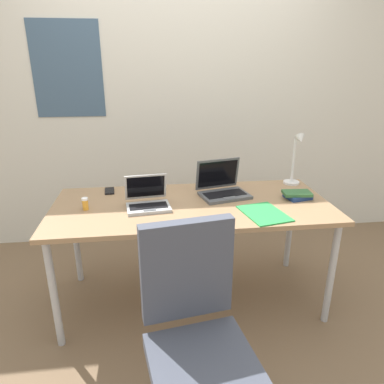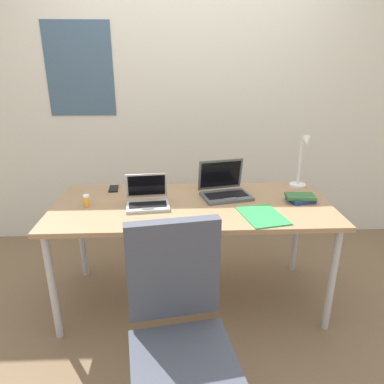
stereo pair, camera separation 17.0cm
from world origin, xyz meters
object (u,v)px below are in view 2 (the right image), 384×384
pill_bottle (87,200)px  book_stack (301,198)px  laptop_near_mouse (148,200)px  desk_lamp (302,162)px  office_chair (181,355)px  laptop_front_left (224,189)px  paper_folder_front_right (263,216)px  cell_phone (114,189)px  computer_mouse (154,187)px

pill_bottle → book_stack: (1.39, 0.02, -0.02)m
pill_bottle → book_stack: size_ratio=0.40×
laptop_near_mouse → desk_lamp: bearing=15.3°
office_chair → desk_lamp: bearing=53.4°
laptop_front_left → laptop_near_mouse: laptop_front_left is taller
book_stack → office_chair: bearing=-131.0°
book_stack → paper_folder_front_right: size_ratio=0.64×
cell_phone → office_chair: 1.35m
pill_bottle → book_stack: pill_bottle is taller
desk_lamp → laptop_front_left: bearing=-165.9°
desk_lamp → pill_bottle: size_ratio=5.07×
laptop_near_mouse → office_chair: size_ratio=0.30×
laptop_front_left → office_chair: laptop_front_left is taller
desk_lamp → paper_folder_front_right: bearing=-127.8°
book_stack → paper_folder_front_right: bearing=-143.2°
cell_phone → book_stack: bearing=-18.2°
cell_phone → office_chair: (0.47, -1.22, -0.35)m
computer_mouse → paper_folder_front_right: bearing=-66.4°
laptop_near_mouse → book_stack: 1.00m
laptop_front_left → cell_phone: 0.80m
laptop_near_mouse → laptop_front_left: bearing=16.7°
desk_lamp → computer_mouse: 1.08m
laptop_near_mouse → paper_folder_front_right: (0.70, -0.20, -0.04)m
laptop_front_left → paper_folder_front_right: bearing=-62.6°
paper_folder_front_right → office_chair: (-0.50, -0.70, -0.35)m
office_chair → paper_folder_front_right: bearing=54.3°
laptop_front_left → laptop_near_mouse: bearing=-163.3°
cell_phone → pill_bottle: (-0.12, -0.32, 0.04)m
computer_mouse → paper_folder_front_right: computer_mouse is taller
computer_mouse → office_chair: bearing=-111.2°
cell_phone → office_chair: bearing=-74.4°
computer_mouse → book_stack: book_stack is taller
computer_mouse → cell_phone: bearing=148.9°
desk_lamp → cell_phone: size_ratio=2.94×
pill_bottle → office_chair: (0.58, -0.90, -0.38)m
desk_lamp → pill_bottle: (-1.47, -0.30, -0.16)m
pill_bottle → office_chair: office_chair is taller
laptop_near_mouse → cell_phone: laptop_near_mouse is taller
paper_folder_front_right → cell_phone: bearing=151.7°
computer_mouse → office_chair: (0.17, -1.21, -0.36)m
desk_lamp → office_chair: desk_lamp is taller
laptop_front_left → paper_folder_front_right: 0.40m
pill_bottle → desk_lamp: bearing=11.4°
laptop_front_left → paper_folder_front_right: (0.18, -0.36, -0.04)m
laptop_front_left → pill_bottle: size_ratio=4.69×
laptop_near_mouse → computer_mouse: size_ratio=3.05×
desk_lamp → laptop_front_left: (-0.57, -0.14, -0.15)m
desk_lamp → cell_phone: desk_lamp is taller
pill_bottle → book_stack: bearing=1.0°
pill_bottle → office_chair: size_ratio=0.08×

